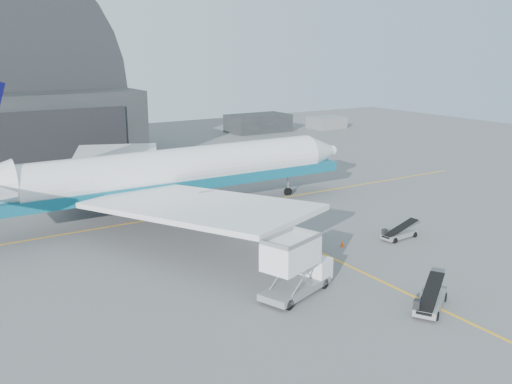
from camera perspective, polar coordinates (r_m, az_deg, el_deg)
ground at (r=53.77m, az=7.39°, el=-6.46°), size 200.00×200.00×0.00m
taxi_lines at (r=63.45m, az=0.09°, el=-3.07°), size 80.00×42.12×0.02m
distant_bldg_a at (r=132.38m, az=0.21°, el=6.05°), size 14.00×8.00×4.00m
distant_bldg_b at (r=139.08m, az=7.06°, el=6.34°), size 8.00×6.00×2.80m
airliner at (r=65.89m, az=-9.05°, el=1.87°), size 50.63×49.10×17.77m
catering_truck at (r=44.72m, az=3.93°, el=-7.46°), size 7.33×4.66×4.73m
pushback_tug at (r=61.30m, az=0.30°, el=-3.09°), size 3.86×2.56×1.68m
belt_loader_a at (r=45.03m, az=16.99°, el=-10.39°), size 5.05×3.95×1.99m
belt_loader_b at (r=59.93m, az=14.14°, el=-4.05°), size 4.58×1.86×1.73m
traffic_cone at (r=56.61m, az=8.62°, el=-5.14°), size 0.39×0.39×0.57m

